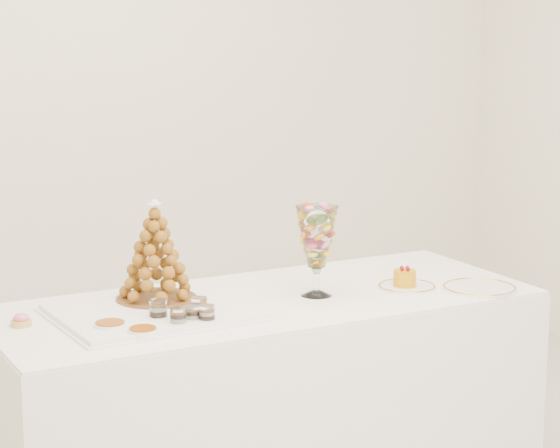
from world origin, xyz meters
TOP-DOWN VIEW (x-y plane):
  - buffet_table at (0.04, 0.30)m, footprint 1.87×0.76m
  - lace_tray at (-0.35, 0.29)m, footprint 0.66×0.51m
  - macaron_vase at (0.22, 0.26)m, footprint 0.14×0.14m
  - cake_plate at (0.55, 0.20)m, footprint 0.21×0.21m
  - spare_plate at (0.76, 0.06)m, footprint 0.26×0.26m
  - pink_tart at (-0.78, 0.37)m, footprint 0.07×0.07m
  - verrine_a at (-0.39, 0.20)m, footprint 0.07×0.07m
  - verrine_b at (-0.30, 0.13)m, footprint 0.06×0.06m
  - verrine_c at (-0.26, 0.19)m, footprint 0.06×0.06m
  - verrine_d at (-0.36, 0.11)m, footprint 0.06×0.06m
  - verrine_e at (-0.26, 0.10)m, footprint 0.05×0.05m
  - ramekin_back at (-0.56, 0.17)m, footprint 0.10×0.10m
  - ramekin_front at (-0.49, 0.08)m, footprint 0.09×0.09m
  - croquembouche at (-0.31, 0.40)m, footprint 0.27×0.27m
  - mousse_cake at (0.54, 0.20)m, footprint 0.08×0.08m

SIDE VIEW (x-z plane):
  - buffet_table at x=0.04m, z-range 0.00..0.71m
  - cake_plate at x=0.55m, z-range 0.71..0.72m
  - spare_plate at x=0.76m, z-range 0.71..0.72m
  - lace_tray at x=-0.35m, z-range 0.71..0.73m
  - ramekin_front at x=-0.49m, z-range 0.71..0.74m
  - ramekin_back at x=-0.56m, z-range 0.71..0.74m
  - pink_tart at x=-0.78m, z-range 0.71..0.75m
  - verrine_b at x=-0.30m, z-range 0.71..0.77m
  - verrine_e at x=-0.26m, z-range 0.71..0.78m
  - verrine_d at x=-0.36m, z-range 0.71..0.78m
  - verrine_c at x=-0.26m, z-range 0.71..0.78m
  - verrine_a at x=-0.39m, z-range 0.71..0.79m
  - mousse_cake at x=0.54m, z-range 0.71..0.79m
  - croquembouche at x=-0.31m, z-range 0.73..1.06m
  - macaron_vase at x=0.22m, z-range 0.76..1.07m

